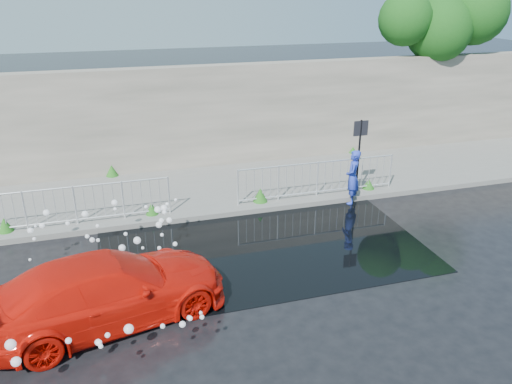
{
  "coord_description": "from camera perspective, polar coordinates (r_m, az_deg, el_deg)",
  "views": [
    {
      "loc": [
        -2.79,
        -9.71,
        6.13
      ],
      "look_at": [
        0.7,
        2.16,
        1.0
      ],
      "focal_mm": 35.0,
      "sensor_mm": 36.0,
      "label": 1
    }
  ],
  "objects": [
    {
      "name": "puddle",
      "position": [
        12.77,
        0.6,
        -6.15
      ],
      "size": [
        8.0,
        5.0,
        0.01
      ],
      "primitive_type": "cube",
      "color": "black",
      "rests_on": "ground"
    },
    {
      "name": "weeds",
      "position": [
        15.44,
        -6.63,
        0.3
      ],
      "size": [
        12.17,
        3.93,
        0.42
      ],
      "color": "#1A5215",
      "rests_on": "pavement"
    },
    {
      "name": "ground",
      "position": [
        11.82,
        -0.32,
        -8.73
      ],
      "size": [
        90.0,
        90.0,
        0.0
      ],
      "primitive_type": "plane",
      "color": "black",
      "rests_on": "ground"
    },
    {
      "name": "retaining_wall",
      "position": [
        17.65,
        -6.9,
        8.49
      ],
      "size": [
        30.0,
        0.6,
        3.5
      ],
      "primitive_type": "cube",
      "color": "#5C584D",
      "rests_on": "pavement"
    },
    {
      "name": "tree",
      "position": [
        21.29,
        20.94,
        17.77
      ],
      "size": [
        5.25,
        2.51,
        6.45
      ],
      "color": "#332114",
      "rests_on": "ground"
    },
    {
      "name": "curb",
      "position": [
        14.35,
        -3.64,
        -2.47
      ],
      "size": [
        30.0,
        0.25,
        0.16
      ],
      "primitive_type": "cube",
      "color": "#63635E",
      "rests_on": "ground"
    },
    {
      "name": "person",
      "position": [
        15.2,
        10.99,
        1.68
      ],
      "size": [
        0.64,
        0.72,
        1.67
      ],
      "primitive_type": "imported",
      "rotation": [
        0.0,
        0.0,
        -2.07
      ],
      "color": "#2439B8",
      "rests_on": "ground"
    },
    {
      "name": "railing_right",
      "position": [
        15.27,
        7.03,
        1.65
      ],
      "size": [
        5.05,
        0.05,
        1.1
      ],
      "color": "silver",
      "rests_on": "pavement"
    },
    {
      "name": "sign_post",
      "position": [
        15.24,
        11.74,
        5.23
      ],
      "size": [
        0.45,
        0.06,
        2.5
      ],
      "color": "black",
      "rests_on": "ground"
    },
    {
      "name": "pavement",
      "position": [
        16.15,
        -5.24,
        0.4
      ],
      "size": [
        30.0,
        4.0,
        0.15
      ],
      "primitive_type": "cube",
      "color": "#63635E",
      "rests_on": "ground"
    },
    {
      "name": "railing_left",
      "position": [
        14.18,
        -19.99,
        -1.28
      ],
      "size": [
        5.05,
        0.05,
        1.1
      ],
      "color": "silver",
      "rests_on": "pavement"
    },
    {
      "name": "red_car",
      "position": [
        10.25,
        -16.65,
        -10.69
      ],
      "size": [
        5.0,
        2.96,
        1.36
      ],
      "primitive_type": "imported",
      "rotation": [
        0.0,
        0.0,
        1.81
      ],
      "color": "red",
      "rests_on": "ground"
    },
    {
      "name": "water_spray",
      "position": [
        11.34,
        -15.85,
        -6.82
      ],
      "size": [
        3.5,
        5.58,
        1.06
      ],
      "color": "white",
      "rests_on": "ground"
    }
  ]
}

